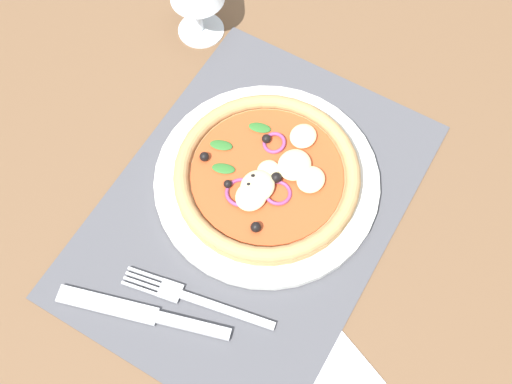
# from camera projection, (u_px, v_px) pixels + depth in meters

# --- Properties ---
(ground_plane) EXTENTS (1.90, 1.40, 0.02)m
(ground_plane) POSITION_uv_depth(u_px,v_px,m) (251.00, 212.00, 0.79)
(ground_plane) COLOR brown
(placemat) EXTENTS (0.45, 0.32, 0.00)m
(placemat) POSITION_uv_depth(u_px,v_px,m) (251.00, 207.00, 0.78)
(placemat) COLOR #4C4C51
(placemat) RESTS_ON ground_plane
(plate) EXTENTS (0.27, 0.27, 0.01)m
(plate) POSITION_uv_depth(u_px,v_px,m) (265.00, 180.00, 0.79)
(plate) COLOR silver
(plate) RESTS_ON placemat
(pizza) EXTENTS (0.22, 0.22, 0.03)m
(pizza) POSITION_uv_depth(u_px,v_px,m) (266.00, 174.00, 0.78)
(pizza) COLOR tan
(pizza) RESTS_ON plate
(fork) EXTENTS (0.05, 0.18, 0.00)m
(fork) POSITION_uv_depth(u_px,v_px,m) (190.00, 298.00, 0.73)
(fork) COLOR silver
(fork) RESTS_ON placemat
(knife) EXTENTS (0.07, 0.20, 0.01)m
(knife) POSITION_uv_depth(u_px,v_px,m) (141.00, 313.00, 0.72)
(knife) COLOR silver
(knife) RESTS_ON placemat
(napkin) EXTENTS (0.14, 0.14, 0.00)m
(napkin) POSITION_uv_depth(u_px,v_px,m) (314.00, 378.00, 0.69)
(napkin) COLOR white
(napkin) RESTS_ON ground_plane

